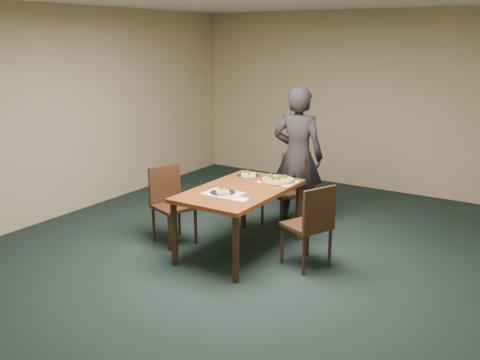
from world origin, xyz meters
The scene contains 13 objects.
ground centered at (0.00, 0.00, 0.00)m, with size 8.00×8.00×0.00m, color black.
room_shell centered at (0.00, 0.00, 1.74)m, with size 8.00×8.00×8.00m.
dining_table centered at (-0.23, 0.58, 0.66)m, with size 0.90×1.50×0.75m.
chair_far centered at (-0.21, 1.69, 0.52)m, with size 0.53×0.53×0.91m.
chair_left centered at (-1.11, 0.42, 0.52)m, with size 0.53×0.53×0.91m.
chair_right centered at (0.64, 0.61, 0.52)m, with size 0.55×0.55×0.91m.
diner centered at (-0.14, 1.83, 0.90)m, with size 0.66×0.43×1.80m, color black.
placemat_main centered at (-0.02, 1.08, 0.75)m, with size 0.42×0.32×0.00m, color white.
placemat_near centered at (-0.29, 0.33, 0.75)m, with size 0.40×0.30×0.00m, color white.
pizza_pan centered at (-0.02, 1.08, 0.77)m, with size 0.40×0.40×0.07m.
slice_plate_near centered at (-0.29, 0.33, 0.76)m, with size 0.28×0.28×0.06m.
slice_plate_far centered at (-0.44, 1.12, 0.76)m, with size 0.28×0.28×0.06m.
napkin centered at (0.00, 0.24, 0.75)m, with size 0.14×0.14×0.01m, color white.
Camera 1 is at (2.85, -4.23, 2.38)m, focal length 40.00 mm.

